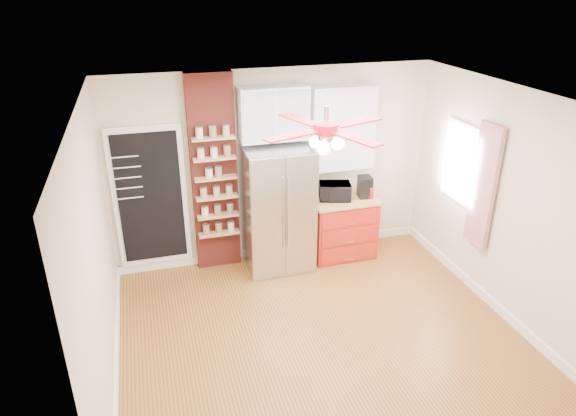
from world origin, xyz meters
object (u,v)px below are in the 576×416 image
object	(u,v)px
coffee_maker	(365,187)
fridge	(278,209)
pantry_jar_oats	(209,173)
canister_left	(370,193)
ceiling_fan	(326,129)
toaster_oven	(335,191)
red_cabinet	(342,226)

from	to	relation	value
coffee_maker	fridge	bearing A→B (deg)	-171.26
pantry_jar_oats	coffee_maker	bearing A→B (deg)	-3.79
coffee_maker	canister_left	bearing A→B (deg)	-41.92
ceiling_fan	pantry_jar_oats	world-z (taller)	ceiling_fan
ceiling_fan	toaster_oven	bearing A→B (deg)	64.82
fridge	canister_left	world-z (taller)	fridge
toaster_oven	coffee_maker	xyz separation A→B (m)	(0.44, -0.03, 0.03)
toaster_oven	coffee_maker	size ratio (longest dim) A/B	1.43
red_cabinet	pantry_jar_oats	xyz separation A→B (m)	(-1.85, 0.11, 0.98)
canister_left	pantry_jar_oats	xyz separation A→B (m)	(-2.21, 0.21, 0.45)
coffee_maker	ceiling_fan	bearing A→B (deg)	-118.61
fridge	red_cabinet	world-z (taller)	fridge
ceiling_fan	pantry_jar_oats	bearing A→B (deg)	117.52
fridge	toaster_oven	bearing A→B (deg)	3.13
red_cabinet	pantry_jar_oats	world-z (taller)	pantry_jar_oats
red_cabinet	canister_left	xyz separation A→B (m)	(0.36, -0.10, 0.52)
coffee_maker	canister_left	size ratio (longest dim) A/B	1.97
red_cabinet	ceiling_fan	distance (m)	2.75
ceiling_fan	toaster_oven	xyz separation A→B (m)	(0.79, 1.68, -1.40)
toaster_oven	pantry_jar_oats	distance (m)	1.77
red_cabinet	ceiling_fan	xyz separation A→B (m)	(-0.92, -1.68, 1.97)
fridge	coffee_maker	xyz separation A→B (m)	(1.28, 0.01, 0.18)
toaster_oven	pantry_jar_oats	xyz separation A→B (m)	(-1.72, 0.11, 0.41)
red_cabinet	pantry_jar_oats	size ratio (longest dim) A/B	7.97
pantry_jar_oats	ceiling_fan	bearing A→B (deg)	-62.48
fridge	toaster_oven	xyz separation A→B (m)	(0.84, 0.05, 0.14)
toaster_oven	fridge	bearing A→B (deg)	-162.11
red_cabinet	ceiling_fan	size ratio (longest dim) A/B	0.67
fridge	pantry_jar_oats	distance (m)	1.05
fridge	ceiling_fan	bearing A→B (deg)	-88.24
ceiling_fan	pantry_jar_oats	distance (m)	2.25
toaster_oven	pantry_jar_oats	size ratio (longest dim) A/B	3.67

